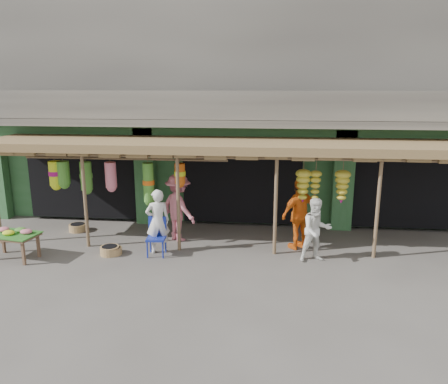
# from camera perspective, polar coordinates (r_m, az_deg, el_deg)

# --- Properties ---
(ground) EXTENTS (80.00, 80.00, 0.00)m
(ground) POSITION_cam_1_polar(r_m,az_deg,el_deg) (11.70, 1.63, -7.49)
(ground) COLOR #514C47
(ground) RESTS_ON ground
(building) EXTENTS (16.40, 6.80, 7.00)m
(building) POSITION_cam_1_polar(r_m,az_deg,el_deg) (15.79, 3.11, 10.58)
(building) COLOR gray
(building) RESTS_ON ground
(awning) EXTENTS (14.00, 2.70, 2.79)m
(awning) POSITION_cam_1_polar(r_m,az_deg,el_deg) (11.83, 1.37, 5.66)
(awning) COLOR brown
(awning) RESTS_ON ground
(flower_table) EXTENTS (1.40, 0.97, 0.78)m
(flower_table) POSITION_cam_1_polar(r_m,az_deg,el_deg) (12.11, -25.88, -5.05)
(flower_table) COLOR brown
(flower_table) RESTS_ON ground
(blue_chair) EXTENTS (0.49, 0.50, 0.97)m
(blue_chair) POSITION_cam_1_polar(r_m,az_deg,el_deg) (11.34, -8.77, -5.45)
(blue_chair) COLOR navy
(blue_chair) RESTS_ON ground
(basket_left) EXTENTS (0.60, 0.60, 0.21)m
(basket_left) POSITION_cam_1_polar(r_m,az_deg,el_deg) (13.79, -18.56, -4.42)
(basket_left) COLOR brown
(basket_left) RESTS_ON ground
(basket_mid) EXTENTS (0.59, 0.59, 0.18)m
(basket_mid) POSITION_cam_1_polar(r_m,az_deg,el_deg) (11.70, -14.32, -7.47)
(basket_mid) COLOR #A17348
(basket_mid) RESTS_ON ground
(basket_right) EXTENTS (0.50, 0.50, 0.22)m
(basket_right) POSITION_cam_1_polar(r_m,az_deg,el_deg) (11.69, -14.70, -7.40)
(basket_right) COLOR olive
(basket_right) RESTS_ON ground
(person_front) EXTENTS (0.72, 0.61, 1.69)m
(person_front) POSITION_cam_1_polar(r_m,az_deg,el_deg) (11.36, -8.64, -3.80)
(person_front) COLOR silver
(person_front) RESTS_ON ground
(person_right) EXTENTS (0.92, 0.80, 1.60)m
(person_right) POSITION_cam_1_polar(r_m,az_deg,el_deg) (10.94, 11.96, -4.89)
(person_right) COLOR white
(person_right) RESTS_ON ground
(person_vendor) EXTENTS (1.18, 1.01, 1.91)m
(person_vendor) POSITION_cam_1_polar(r_m,az_deg,el_deg) (11.65, 9.90, -2.85)
(person_vendor) COLOR orange
(person_vendor) RESTS_ON ground
(person_shopper) EXTENTS (1.39, 1.32, 1.89)m
(person_shopper) POSITION_cam_1_polar(r_m,az_deg,el_deg) (12.17, -5.98, -2.04)
(person_shopper) COLOR #CD6D7D
(person_shopper) RESTS_ON ground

